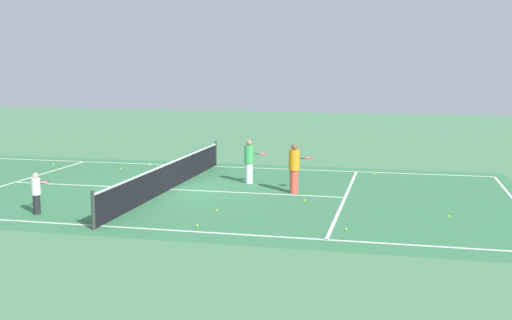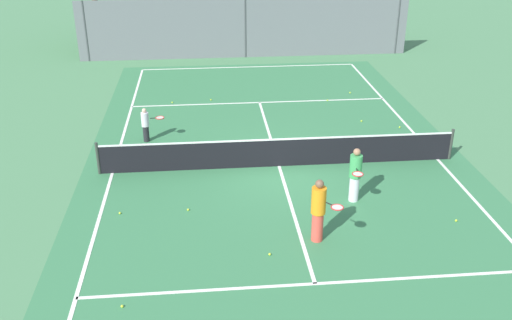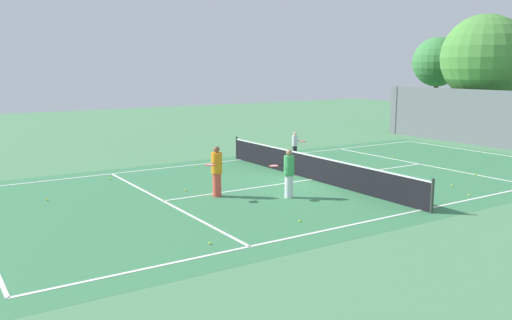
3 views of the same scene
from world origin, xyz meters
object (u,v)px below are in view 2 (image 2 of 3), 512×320
player_0 (146,124)px  tennis_ball_4 (328,100)px  tennis_ball_3 (188,210)px  tennis_ball_6 (211,100)px  tennis_ball_12 (122,306)px  player_1 (319,210)px  tennis_ball_11 (456,221)px  tennis_ball_8 (172,102)px  tennis_ball_10 (400,127)px  player_2 (355,174)px  tennis_ball_2 (270,254)px  tennis_ball_9 (361,121)px  ball_crate (280,148)px  tennis_ball_1 (350,93)px  tennis_ball_5 (120,213)px

player_0 → tennis_ball_4: bearing=26.4°
tennis_ball_3 → tennis_ball_6: size_ratio=1.00×
tennis_ball_4 → tennis_ball_12: size_ratio=1.00×
player_1 → tennis_ball_6: player_1 is taller
tennis_ball_6 → tennis_ball_11: bearing=-58.9°
tennis_ball_8 → tennis_ball_3: bearing=-85.2°
tennis_ball_10 → tennis_ball_3: bearing=-145.4°
player_2 → tennis_ball_11: size_ratio=25.55×
player_2 → tennis_ball_10: (3.25, 5.49, -0.84)m
tennis_ball_2 → tennis_ball_12: (-3.49, -1.68, 0.00)m
tennis_ball_8 → tennis_ball_9: 8.17m
player_1 → tennis_ball_11: (4.05, 0.55, -0.88)m
player_1 → ball_crate: (-0.24, 5.64, -0.73)m
tennis_ball_8 → tennis_ball_9: bearing=-21.3°
tennis_ball_11 → tennis_ball_8: bearing=127.6°
player_0 → tennis_ball_3: 5.52m
tennis_ball_3 → tennis_ball_4: same height
player_0 → tennis_ball_12: (0.13, -9.39, -0.64)m
tennis_ball_1 → tennis_ball_11: (0.22, -11.26, 0.00)m
player_2 → tennis_ball_4: (1.11, 8.88, -0.84)m
tennis_ball_2 → player_2: bearing=42.6°
tennis_ball_2 → tennis_ball_11: 5.49m
tennis_ball_2 → tennis_ball_9: same height
player_0 → tennis_ball_3: player_0 is taller
player_1 → tennis_ball_2: 1.70m
tennis_ball_1 → tennis_ball_12: (-8.65, -14.07, 0.00)m
player_0 → player_2: (6.44, -5.12, 0.20)m
player_0 → player_2: 8.23m
player_0 → tennis_ball_12: size_ratio=19.44×
tennis_ball_4 → tennis_ball_12: bearing=-119.4°
tennis_ball_3 → tennis_ball_11: size_ratio=1.00×
tennis_ball_5 → tennis_ball_11: size_ratio=1.00×
tennis_ball_10 → tennis_ball_12: 13.65m
player_0 → tennis_ball_10: 9.71m
tennis_ball_1 → tennis_ball_6: bearing=-176.7°
tennis_ball_11 → player_1: bearing=-172.3°
tennis_ball_2 → tennis_ball_3: size_ratio=1.00×
tennis_ball_10 → player_0: bearing=-177.9°
tennis_ball_5 → tennis_ball_11: same height
player_0 → player_2: player_2 is taller
tennis_ball_1 → tennis_ball_11: bearing=-88.9°
tennis_ball_3 → tennis_ball_4: 10.83m
ball_crate → tennis_ball_5: (-5.11, -3.78, -0.15)m
tennis_ball_9 → tennis_ball_8: bearing=158.7°
ball_crate → tennis_ball_3: 4.93m
player_2 → tennis_ball_6: player_2 is taller
tennis_ball_8 → tennis_ball_9: same height
ball_crate → tennis_ball_1: size_ratio=6.45×
tennis_ball_4 → tennis_ball_8: bearing=176.9°
tennis_ball_8 → player_0: bearing=-100.5°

